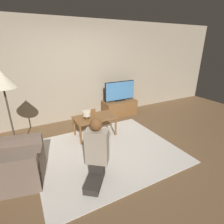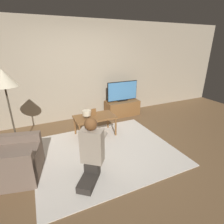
# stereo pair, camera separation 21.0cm
# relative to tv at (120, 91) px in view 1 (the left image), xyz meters

# --- Properties ---
(ground_plane) EXTENTS (10.00, 10.00, 0.00)m
(ground_plane) POSITION_rel_tv_xyz_m (-1.21, -1.60, -0.72)
(ground_plane) COLOR brown
(wall_back) EXTENTS (10.00, 0.06, 2.60)m
(wall_back) POSITION_rel_tv_xyz_m (-1.21, 0.33, 0.58)
(wall_back) COLOR tan
(wall_back) RESTS_ON ground_plane
(rug) EXTENTS (2.64, 2.20, 0.02)m
(rug) POSITION_rel_tv_xyz_m (-1.21, -1.60, -0.72)
(rug) COLOR silver
(rug) RESTS_ON ground_plane
(tv_stand) EXTENTS (0.97, 0.47, 0.43)m
(tv_stand) POSITION_rel_tv_xyz_m (-0.00, -0.00, -0.51)
(tv_stand) COLOR brown
(tv_stand) RESTS_ON ground_plane
(tv) EXTENTS (0.94, 0.08, 0.57)m
(tv) POSITION_rel_tv_xyz_m (0.00, 0.00, 0.00)
(tv) COLOR black
(tv) RESTS_ON tv_stand
(coffee_table) EXTENTS (0.91, 0.53, 0.48)m
(coffee_table) POSITION_rel_tv_xyz_m (-1.16, -0.88, -0.30)
(coffee_table) COLOR brown
(coffee_table) RESTS_ON ground_plane
(floor_lamp) EXTENTS (0.47, 0.47, 1.60)m
(floor_lamp) POSITION_rel_tv_xyz_m (-2.77, -0.86, 0.67)
(floor_lamp) COLOR #4C4233
(floor_lamp) RESTS_ON ground_plane
(armchair) EXTENTS (0.97, 0.92, 0.91)m
(armchair) POSITION_rel_tv_xyz_m (-2.84, -1.61, -0.42)
(armchair) COLOR #7A6656
(armchair) RESTS_ON ground_plane
(person_kneeling) EXTENTS (0.71, 0.82, 1.00)m
(person_kneeling) POSITION_rel_tv_xyz_m (-1.66, -2.14, -0.23)
(person_kneeling) COLOR #332D28
(person_kneeling) RESTS_ON rug
(picture_frame) EXTENTS (0.11, 0.01, 0.15)m
(picture_frame) POSITION_rel_tv_xyz_m (-1.15, -0.79, -0.17)
(picture_frame) COLOR brown
(picture_frame) RESTS_ON coffee_table
(table_lamp) EXTENTS (0.18, 0.18, 0.17)m
(table_lamp) POSITION_rel_tv_xyz_m (-1.35, -0.89, -0.14)
(table_lamp) COLOR #4C3823
(table_lamp) RESTS_ON coffee_table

